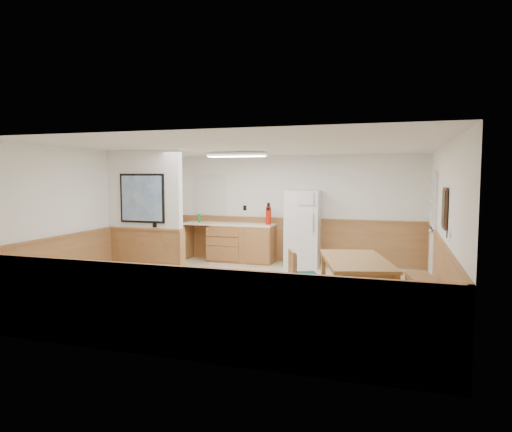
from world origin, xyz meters
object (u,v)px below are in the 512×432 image
(fire_extinguisher, at_px, (268,215))
(soap_bottle, at_px, (199,218))
(refrigerator, at_px, (303,228))
(dining_table, at_px, (356,265))
(dining_chair, at_px, (299,273))
(dining_bench, at_px, (430,290))

(fire_extinguisher, bearing_deg, soap_bottle, -177.53)
(refrigerator, relative_size, fire_extinguisher, 3.37)
(dining_table, bearing_deg, fire_extinguisher, 111.19)
(refrigerator, distance_m, dining_chair, 3.14)
(refrigerator, xyz_separation_m, dining_table, (1.43, -3.00, -0.19))
(dining_table, bearing_deg, dining_bench, -15.44)
(dining_table, height_order, fire_extinguisher, fire_extinguisher)
(refrigerator, bearing_deg, dining_bench, -52.66)
(dining_bench, xyz_separation_m, fire_extinguisher, (-3.32, 3.04, 0.77))
(dining_bench, height_order, dining_chair, dining_chair)
(dining_bench, xyz_separation_m, soap_bottle, (-5.05, 3.03, 0.66))
(dining_table, distance_m, fire_extinguisher, 3.81)
(refrigerator, relative_size, soap_bottle, 8.14)
(dining_table, xyz_separation_m, dining_chair, (-0.88, -0.08, -0.16))
(dining_bench, bearing_deg, refrigerator, 118.07)
(refrigerator, distance_m, dining_bench, 3.94)
(soap_bottle, bearing_deg, refrigerator, -0.68)
(dining_chair, relative_size, soap_bottle, 4.09)
(dining_table, relative_size, soap_bottle, 9.62)
(dining_chair, bearing_deg, fire_extinguisher, 90.63)
(fire_extinguisher, bearing_deg, refrigerator, -1.35)
(refrigerator, distance_m, fire_extinguisher, 0.86)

